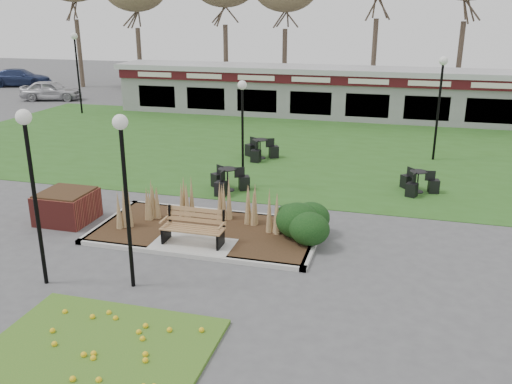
% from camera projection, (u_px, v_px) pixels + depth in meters
% --- Properties ---
extents(ground, '(100.00, 100.00, 0.00)m').
position_uv_depth(ground, '(191.00, 250.00, 14.47)').
color(ground, '#515154').
rests_on(ground, ground).
extents(lawn, '(34.00, 16.00, 0.02)m').
position_uv_depth(lawn, '(286.00, 146.00, 25.43)').
color(lawn, '#2E5C1D').
rests_on(lawn, ground).
extents(flower_bed, '(4.20, 3.00, 0.16)m').
position_uv_depth(flower_bed, '(101.00, 346.00, 10.24)').
color(flower_bed, '#3A7220').
rests_on(flower_bed, ground).
extents(planting_bed, '(6.75, 3.40, 1.27)m').
position_uv_depth(planting_bed, '(251.00, 224.00, 15.27)').
color(planting_bed, '#342615').
rests_on(planting_bed, ground).
extents(park_bench, '(1.70, 0.66, 0.93)m').
position_uv_depth(park_bench, '(194.00, 226.00, 14.51)').
color(park_bench, '#9A7145').
rests_on(park_bench, ground).
extents(brick_planter, '(1.50, 1.50, 0.95)m').
position_uv_depth(brick_planter, '(67.00, 206.00, 16.32)').
color(brick_planter, maroon).
rests_on(brick_planter, ground).
extents(food_pavilion, '(24.60, 3.40, 2.90)m').
position_uv_depth(food_pavilion, '(315.00, 91.00, 32.24)').
color(food_pavilion, gray).
rests_on(food_pavilion, ground).
extents(lamp_post_near_left, '(0.33, 0.33, 4.03)m').
position_uv_depth(lamp_post_near_left, '(124.00, 164.00, 11.66)').
color(lamp_post_near_left, black).
rests_on(lamp_post_near_left, ground).
extents(lamp_post_near_right, '(0.34, 0.34, 4.11)m').
position_uv_depth(lamp_post_near_right, '(30.00, 160.00, 11.78)').
color(lamp_post_near_right, black).
rests_on(lamp_post_near_right, ground).
extents(lamp_post_mid_left, '(0.32, 0.32, 3.82)m').
position_uv_depth(lamp_post_mid_left, '(242.00, 111.00, 18.72)').
color(lamp_post_mid_left, black).
rests_on(lamp_post_mid_left, ground).
extents(lamp_post_far_right, '(0.36, 0.36, 4.32)m').
position_uv_depth(lamp_post_far_right, '(441.00, 86.00, 22.14)').
color(lamp_post_far_right, black).
rests_on(lamp_post_far_right, ground).
extents(lamp_post_far_left, '(0.40, 0.40, 4.81)m').
position_uv_depth(lamp_post_far_left, '(76.00, 55.00, 32.37)').
color(lamp_post_far_left, black).
rests_on(lamp_post_far_left, ground).
extents(bistro_set_a, '(1.56, 1.39, 0.83)m').
position_uv_depth(bistro_set_a, '(260.00, 152.00, 23.24)').
color(bistro_set_a, black).
rests_on(bistro_set_a, ground).
extents(bistro_set_b, '(1.52, 1.37, 0.81)m').
position_uv_depth(bistro_set_b, '(228.00, 183.00, 19.10)').
color(bistro_set_b, black).
rests_on(bistro_set_b, ground).
extents(bistro_set_c, '(1.35, 1.42, 0.76)m').
position_uv_depth(bistro_set_c, '(417.00, 185.00, 18.93)').
color(bistro_set_c, black).
rests_on(bistro_set_c, ground).
extents(car_silver, '(4.41, 2.69, 1.40)m').
position_uv_depth(car_silver, '(51.00, 90.00, 38.14)').
color(car_silver, silver).
rests_on(car_silver, ground).
extents(car_black, '(4.94, 2.09, 1.59)m').
position_uv_depth(car_black, '(176.00, 82.00, 41.87)').
color(car_black, black).
rests_on(car_black, ground).
extents(car_blue, '(5.31, 3.38, 1.43)m').
position_uv_depth(car_blue, '(20.00, 78.00, 45.09)').
color(car_blue, navy).
rests_on(car_blue, ground).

